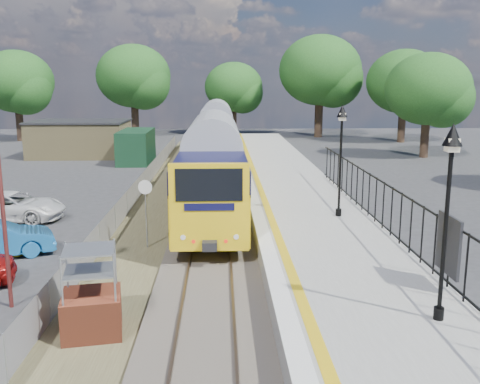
{
  "coord_description": "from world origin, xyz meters",
  "views": [
    {
      "loc": [
        0.42,
        -15.55,
        6.36
      ],
      "look_at": [
        1.16,
        5.74,
        2.0
      ],
      "focal_mm": 40.0,
      "sensor_mm": 36.0,
      "label": 1
    }
  ],
  "objects_px": {
    "victorian_lamp_north": "(341,135)",
    "speed_sign": "(146,203)",
    "victorian_lamp_south": "(450,177)",
    "train": "(215,141)",
    "brick_plinth": "(91,294)",
    "car_white": "(12,206)",
    "carpark_lamp": "(0,181)"
  },
  "relations": [
    {
      "from": "victorian_lamp_south",
      "to": "speed_sign",
      "type": "bearing_deg",
      "value": 133.05
    },
    {
      "from": "car_white",
      "to": "victorian_lamp_north",
      "type": "bearing_deg",
      "value": -97.6
    },
    {
      "from": "brick_plinth",
      "to": "carpark_lamp",
      "type": "distance_m",
      "value": 4.22
    },
    {
      "from": "train",
      "to": "car_white",
      "type": "height_order",
      "value": "train"
    },
    {
      "from": "carpark_lamp",
      "to": "car_white",
      "type": "height_order",
      "value": "carpark_lamp"
    },
    {
      "from": "brick_plinth",
      "to": "car_white",
      "type": "xyz_separation_m",
      "value": [
        -6.53,
        11.89,
        -0.45
      ]
    },
    {
      "from": "carpark_lamp",
      "to": "car_white",
      "type": "bearing_deg",
      "value": 110.46
    },
    {
      "from": "carpark_lamp",
      "to": "car_white",
      "type": "relative_size",
      "value": 1.32
    },
    {
      "from": "victorian_lamp_north",
      "to": "train",
      "type": "distance_m",
      "value": 17.31
    },
    {
      "from": "brick_plinth",
      "to": "victorian_lamp_north",
      "type": "bearing_deg",
      "value": 46.65
    },
    {
      "from": "speed_sign",
      "to": "carpark_lamp",
      "type": "xyz_separation_m",
      "value": [
        -3.19,
        -5.41,
        1.85
      ]
    },
    {
      "from": "victorian_lamp_south",
      "to": "train",
      "type": "xyz_separation_m",
      "value": [
        -5.5,
        26.36,
        -1.96
      ]
    },
    {
      "from": "victorian_lamp_north",
      "to": "speed_sign",
      "type": "height_order",
      "value": "victorian_lamp_north"
    },
    {
      "from": "car_white",
      "to": "train",
      "type": "bearing_deg",
      "value": -30.98
    },
    {
      "from": "victorian_lamp_south",
      "to": "carpark_lamp",
      "type": "bearing_deg",
      "value": 164.28
    },
    {
      "from": "victorian_lamp_north",
      "to": "speed_sign",
      "type": "relative_size",
      "value": 1.68
    },
    {
      "from": "brick_plinth",
      "to": "train",
      "type": "bearing_deg",
      "value": 83.38
    },
    {
      "from": "train",
      "to": "carpark_lamp",
      "type": "xyz_separation_m",
      "value": [
        -5.69,
        -23.22,
        1.36
      ]
    },
    {
      "from": "victorian_lamp_north",
      "to": "carpark_lamp",
      "type": "distance_m",
      "value": 12.96
    },
    {
      "from": "brick_plinth",
      "to": "car_white",
      "type": "distance_m",
      "value": 13.57
    },
    {
      "from": "speed_sign",
      "to": "victorian_lamp_south",
      "type": "bearing_deg",
      "value": -35.68
    },
    {
      "from": "speed_sign",
      "to": "car_white",
      "type": "xyz_separation_m",
      "value": [
        -6.94,
        4.63,
        -1.18
      ]
    },
    {
      "from": "victorian_lamp_north",
      "to": "speed_sign",
      "type": "xyz_separation_m",
      "value": [
        -7.8,
        -1.44,
        -2.45
      ]
    },
    {
      "from": "victorian_lamp_south",
      "to": "speed_sign",
      "type": "xyz_separation_m",
      "value": [
        -8.0,
        8.56,
        -2.45
      ]
    },
    {
      "from": "victorian_lamp_north",
      "to": "car_white",
      "type": "xyz_separation_m",
      "value": [
        -14.74,
        3.2,
        -3.62
      ]
    },
    {
      "from": "victorian_lamp_north",
      "to": "car_white",
      "type": "bearing_deg",
      "value": 167.76
    },
    {
      "from": "victorian_lamp_south",
      "to": "brick_plinth",
      "type": "height_order",
      "value": "victorian_lamp_south"
    },
    {
      "from": "speed_sign",
      "to": "train",
      "type": "bearing_deg",
      "value": 93.27
    },
    {
      "from": "train",
      "to": "car_white",
      "type": "xyz_separation_m",
      "value": [
        -9.44,
        -13.17,
        -1.66
      ]
    },
    {
      "from": "victorian_lamp_north",
      "to": "brick_plinth",
      "type": "height_order",
      "value": "victorian_lamp_north"
    },
    {
      "from": "car_white",
      "to": "brick_plinth",
      "type": "bearing_deg",
      "value": -146.6
    },
    {
      "from": "victorian_lamp_south",
      "to": "car_white",
      "type": "height_order",
      "value": "victorian_lamp_south"
    }
  ]
}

